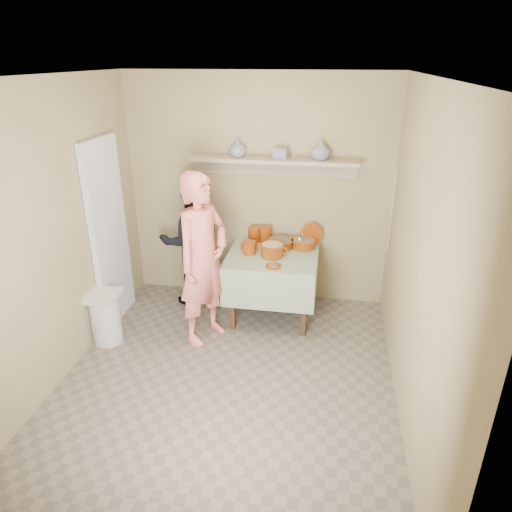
% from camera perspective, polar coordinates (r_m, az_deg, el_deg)
% --- Properties ---
extents(ground, '(3.50, 3.50, 0.00)m').
position_cam_1_polar(ground, '(4.32, -3.74, -15.56)').
color(ground, '#726759').
rests_on(ground, ground).
extents(tile_panel, '(0.06, 0.70, 2.00)m').
position_cam_1_polar(tile_panel, '(5.07, -17.87, 2.63)').
color(tile_panel, silver).
rests_on(tile_panel, ground).
extents(plate_stack_a, '(0.13, 0.13, 0.18)m').
position_cam_1_polar(plate_stack_a, '(5.23, -0.26, 2.69)').
color(plate_stack_a, maroon).
rests_on(plate_stack_a, serving_table).
extents(plate_stack_b, '(0.15, 0.15, 0.17)m').
position_cam_1_polar(plate_stack_b, '(5.26, 1.15, 2.78)').
color(plate_stack_b, maroon).
rests_on(plate_stack_b, serving_table).
extents(bowl_stack, '(0.14, 0.14, 0.14)m').
position_cam_1_polar(bowl_stack, '(4.92, -0.84, 1.05)').
color(bowl_stack, maroon).
rests_on(bowl_stack, serving_table).
extents(empty_bowl, '(0.18, 0.18, 0.05)m').
position_cam_1_polar(empty_bowl, '(5.06, -0.87, 1.20)').
color(empty_bowl, maroon).
rests_on(empty_bowl, serving_table).
extents(propped_lid, '(0.26, 0.12, 0.26)m').
position_cam_1_polar(propped_lid, '(5.18, 6.91, 2.68)').
color(propped_lid, maroon).
rests_on(propped_lid, serving_table).
extents(vase_right, '(0.25, 0.25, 0.20)m').
position_cam_1_polar(vase_right, '(4.95, 8.09, 12.97)').
color(vase_right, navy).
rests_on(vase_right, wall_shelf).
extents(vase_left, '(0.22, 0.22, 0.19)m').
position_cam_1_polar(vase_left, '(5.07, -2.32, 13.34)').
color(vase_left, navy).
rests_on(vase_left, wall_shelf).
extents(ceramic_box, '(0.17, 0.14, 0.11)m').
position_cam_1_polar(ceramic_box, '(5.00, 3.14, 12.70)').
color(ceramic_box, navy).
rests_on(ceramic_box, wall_shelf).
extents(person_cook, '(0.67, 0.77, 1.77)m').
position_cam_1_polar(person_cook, '(4.52, -6.62, -0.52)').
color(person_cook, '#EE7067').
rests_on(person_cook, ground).
extents(person_helper, '(0.92, 0.84, 1.53)m').
position_cam_1_polar(person_helper, '(5.31, -7.96, 1.81)').
color(person_helper, black).
rests_on(person_helper, ground).
extents(room_shell, '(3.04, 3.54, 2.62)m').
position_cam_1_polar(room_shell, '(3.52, -4.43, 5.13)').
color(room_shell, tan).
rests_on(room_shell, ground).
extents(serving_table, '(0.97, 0.97, 0.76)m').
position_cam_1_polar(serving_table, '(5.01, 2.12, -0.88)').
color(serving_table, '#4C2D16').
rests_on(serving_table, ground).
extents(cazuela_meat_a, '(0.30, 0.30, 0.10)m').
position_cam_1_polar(cazuela_meat_a, '(5.09, 3.02, 1.66)').
color(cazuela_meat_a, '#62280B').
rests_on(cazuela_meat_a, serving_table).
extents(cazuela_meat_b, '(0.28, 0.28, 0.10)m').
position_cam_1_polar(cazuela_meat_b, '(5.11, 5.96, 1.65)').
color(cazuela_meat_b, '#62280B').
rests_on(cazuela_meat_b, serving_table).
extents(ladle, '(0.08, 0.26, 0.19)m').
position_cam_1_polar(ladle, '(5.06, 5.50, 2.09)').
color(ladle, silver).
rests_on(ladle, cazuela_meat_b).
extents(cazuela_rice, '(0.33, 0.25, 0.14)m').
position_cam_1_polar(cazuela_rice, '(4.84, 2.03, 0.85)').
color(cazuela_rice, '#62280B').
rests_on(cazuela_rice, serving_table).
extents(front_plate, '(0.16, 0.16, 0.03)m').
position_cam_1_polar(front_plate, '(4.63, 2.19, -1.27)').
color(front_plate, maroon).
rests_on(front_plate, serving_table).
extents(wall_shelf, '(1.80, 0.25, 0.21)m').
position_cam_1_polar(wall_shelf, '(5.04, 2.29, 11.65)').
color(wall_shelf, tan).
rests_on(wall_shelf, room_shell).
extents(trash_bin, '(0.32, 0.32, 0.56)m').
position_cam_1_polar(trash_bin, '(4.95, -18.31, -7.24)').
color(trash_bin, silver).
rests_on(trash_bin, ground).
extents(electrical_cord, '(0.01, 0.05, 0.90)m').
position_cam_1_polar(electrical_cord, '(4.99, 16.64, 5.49)').
color(electrical_cord, silver).
rests_on(electrical_cord, wall_shelf).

